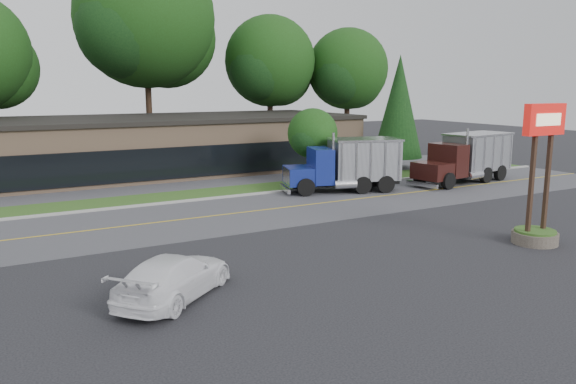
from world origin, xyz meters
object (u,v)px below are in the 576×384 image
object	(u,v)px
dump_truck_blue	(349,163)
dump_truck_maroon	(467,156)
bilo_sign	(538,197)
rally_car	(174,277)

from	to	relation	value
dump_truck_blue	dump_truck_maroon	distance (m)	9.42
bilo_sign	dump_truck_blue	xyz separation A→B (m)	(0.05, 13.94, -0.22)
bilo_sign	rally_car	distance (m)	15.61
dump_truck_maroon	rally_car	xyz separation A→B (m)	(-24.90, -11.51, -1.10)
dump_truck_maroon	rally_car	world-z (taller)	dump_truck_maroon
dump_truck_blue	dump_truck_maroon	world-z (taller)	same
dump_truck_maroon	rally_car	bearing A→B (deg)	16.53
dump_truck_maroon	dump_truck_blue	bearing A→B (deg)	-14.84
bilo_sign	dump_truck_blue	world-z (taller)	bilo_sign
dump_truck_maroon	bilo_sign	bearing A→B (deg)	45.57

